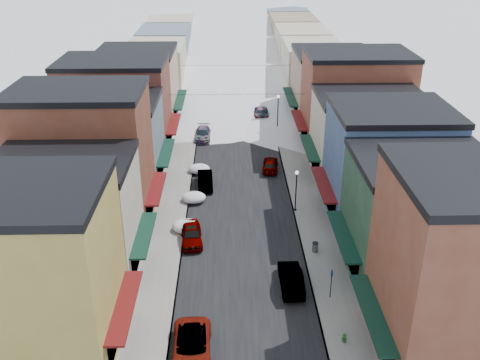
{
  "coord_description": "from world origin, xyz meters",
  "views": [
    {
      "loc": [
        -1.08,
        -22.75,
        24.41
      ],
      "look_at": [
        0.0,
        23.23,
        2.67
      ],
      "focal_mm": 40.0,
      "sensor_mm": 36.0,
      "label": 1
    }
  ],
  "objects_px": {
    "car_green_sedan": "(291,278)",
    "trash_can": "(315,247)",
    "car_silver_sedan": "(192,234)",
    "car_dark_hatch": "(205,180)",
    "car_white_suv": "(192,347)",
    "streetlamp_near": "(296,186)"
  },
  "relations": [
    {
      "from": "car_white_suv",
      "to": "trash_can",
      "type": "distance_m",
      "value": 14.93
    },
    {
      "from": "car_white_suv",
      "to": "trash_can",
      "type": "height_order",
      "value": "car_white_suv"
    },
    {
      "from": "car_silver_sedan",
      "to": "car_green_sedan",
      "type": "distance_m",
      "value": 10.19
    },
    {
      "from": "car_dark_hatch",
      "to": "car_green_sedan",
      "type": "bearing_deg",
      "value": -71.39
    },
    {
      "from": "car_white_suv",
      "to": "car_dark_hatch",
      "type": "xyz_separation_m",
      "value": [
        -0.02,
        24.37,
        -0.02
      ]
    },
    {
      "from": "car_white_suv",
      "to": "streetlamp_near",
      "type": "bearing_deg",
      "value": 63.32
    },
    {
      "from": "car_silver_sedan",
      "to": "car_dark_hatch",
      "type": "xyz_separation_m",
      "value": [
        0.78,
        10.81,
        -0.03
      ]
    },
    {
      "from": "car_white_suv",
      "to": "car_dark_hatch",
      "type": "relative_size",
      "value": 1.21
    },
    {
      "from": "car_white_suv",
      "to": "trash_can",
      "type": "bearing_deg",
      "value": 48.71
    },
    {
      "from": "streetlamp_near",
      "to": "car_white_suv",
      "type": "bearing_deg",
      "value": -114.89
    },
    {
      "from": "car_dark_hatch",
      "to": "streetlamp_near",
      "type": "xyz_separation_m",
      "value": [
        8.72,
        -5.62,
        2.01
      ]
    },
    {
      "from": "car_dark_hatch",
      "to": "streetlamp_near",
      "type": "bearing_deg",
      "value": -36.18
    },
    {
      "from": "car_white_suv",
      "to": "car_silver_sedan",
      "type": "bearing_deg",
      "value": 91.58
    },
    {
      "from": "car_silver_sedan",
      "to": "car_green_sedan",
      "type": "relative_size",
      "value": 0.94
    },
    {
      "from": "car_green_sedan",
      "to": "trash_can",
      "type": "relative_size",
      "value": 5.36
    },
    {
      "from": "car_silver_sedan",
      "to": "streetlamp_near",
      "type": "bearing_deg",
      "value": 22.62
    },
    {
      "from": "car_white_suv",
      "to": "streetlamp_near",
      "type": "xyz_separation_m",
      "value": [
        8.7,
        18.76,
        1.99
      ]
    },
    {
      "from": "car_silver_sedan",
      "to": "streetlamp_near",
      "type": "height_order",
      "value": "streetlamp_near"
    },
    {
      "from": "car_white_suv",
      "to": "streetlamp_near",
      "type": "relative_size",
      "value": 1.28
    },
    {
      "from": "car_white_suv",
      "to": "car_dark_hatch",
      "type": "bearing_deg",
      "value": 88.24
    },
    {
      "from": "car_silver_sedan",
      "to": "car_dark_hatch",
      "type": "bearing_deg",
      "value": 79.8
    },
    {
      "from": "car_white_suv",
      "to": "car_green_sedan",
      "type": "relative_size",
      "value": 1.13
    }
  ]
}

